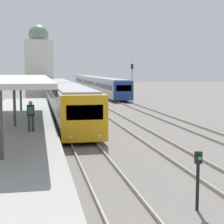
{
  "coord_description": "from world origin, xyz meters",
  "views": [
    {
      "loc": [
        -2.45,
        -4.99,
        4.18
      ],
      "look_at": [
        2.08,
        17.87,
        1.55
      ],
      "focal_mm": 60.0,
      "sensor_mm": 36.0,
      "label": 1
    }
  ],
  "objects_px": {
    "person_on_platform": "(31,113)",
    "signal_post_near": "(198,174)",
    "train_far": "(95,83)",
    "train_near": "(63,96)",
    "signal_mast_far": "(132,78)"
  },
  "relations": [
    {
      "from": "signal_post_near",
      "to": "signal_mast_far",
      "type": "distance_m",
      "value": 39.21
    },
    {
      "from": "person_on_platform",
      "to": "signal_post_near",
      "type": "height_order",
      "value": "person_on_platform"
    },
    {
      "from": "train_far",
      "to": "signal_mast_far",
      "type": "height_order",
      "value": "signal_mast_far"
    },
    {
      "from": "train_near",
      "to": "signal_mast_far",
      "type": "relative_size",
      "value": 6.96
    },
    {
      "from": "person_on_platform",
      "to": "train_near",
      "type": "distance_m",
      "value": 16.93
    },
    {
      "from": "person_on_platform",
      "to": "train_near",
      "type": "relative_size",
      "value": 0.05
    },
    {
      "from": "person_on_platform",
      "to": "signal_post_near",
      "type": "bearing_deg",
      "value": -64.4
    },
    {
      "from": "train_near",
      "to": "train_far",
      "type": "height_order",
      "value": "train_near"
    },
    {
      "from": "person_on_platform",
      "to": "signal_post_near",
      "type": "relative_size",
      "value": 0.93
    },
    {
      "from": "train_far",
      "to": "signal_mast_far",
      "type": "xyz_separation_m",
      "value": [
        1.56,
        -22.84,
        1.53
      ]
    },
    {
      "from": "person_on_platform",
      "to": "signal_mast_far",
      "type": "height_order",
      "value": "signal_mast_far"
    },
    {
      "from": "train_far",
      "to": "train_near",
      "type": "bearing_deg",
      "value": -103.74
    },
    {
      "from": "train_near",
      "to": "signal_mast_far",
      "type": "height_order",
      "value": "signal_mast_far"
    },
    {
      "from": "train_far",
      "to": "signal_post_near",
      "type": "height_order",
      "value": "train_far"
    },
    {
      "from": "train_far",
      "to": "signal_mast_far",
      "type": "distance_m",
      "value": 22.94
    }
  ]
}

